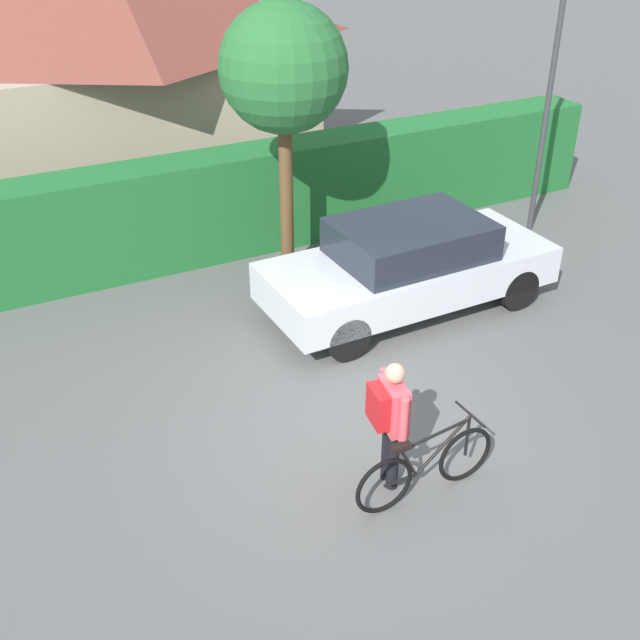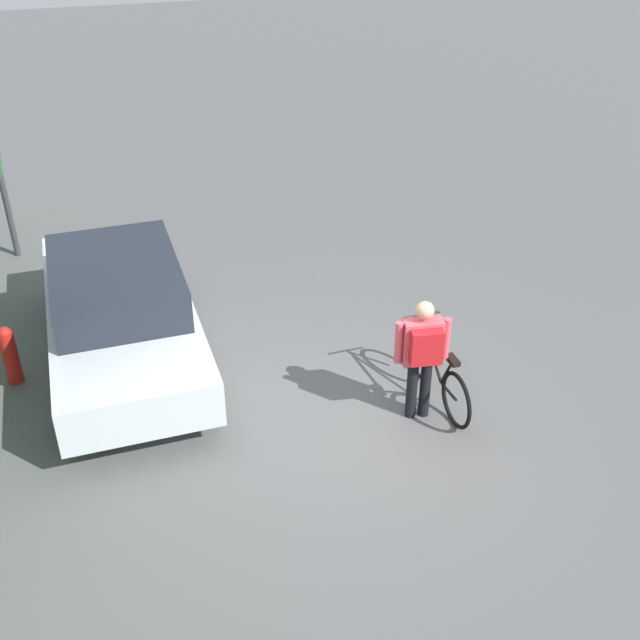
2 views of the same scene
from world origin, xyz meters
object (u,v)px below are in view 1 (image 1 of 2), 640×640
at_px(person_rider, 390,415).
at_px(fire_hydrant, 356,250).
at_px(parked_car_near, 409,264).
at_px(bicycle, 426,467).
at_px(tree_kerbside, 283,70).
at_px(street_lamp, 552,74).

xyz_separation_m(person_rider, fire_hydrant, (2.20, 4.63, -0.53)).
bearing_deg(fire_hydrant, parked_car_near, -85.69).
bearing_deg(parked_car_near, person_rider, -125.73).
relative_size(parked_car_near, person_rider, 2.83).
bearing_deg(person_rider, parked_car_near, 54.27).
xyz_separation_m(parked_car_near, bicycle, (-2.04, -3.56, -0.37)).
distance_m(parked_car_near, tree_kerbside, 3.38).
distance_m(person_rider, tree_kerbside, 5.70).
bearing_deg(person_rider, street_lamp, 38.03).
relative_size(bicycle, fire_hydrant, 2.15).
bearing_deg(fire_hydrant, bicycle, -111.23).
height_order(person_rider, tree_kerbside, tree_kerbside).
height_order(person_rider, fire_hydrant, person_rider).
relative_size(bicycle, street_lamp, 0.39).
bearing_deg(tree_kerbside, parked_car_near, -57.85).
xyz_separation_m(bicycle, person_rider, (-0.27, 0.35, 0.57)).
bearing_deg(bicycle, person_rider, 127.73).
distance_m(street_lamp, tree_kerbside, 4.86).
bearing_deg(person_rider, bicycle, -52.27).
bearing_deg(bicycle, fire_hydrant, 68.77).
distance_m(person_rider, fire_hydrant, 5.15).
xyz_separation_m(person_rider, street_lamp, (5.98, 4.68, 1.90)).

